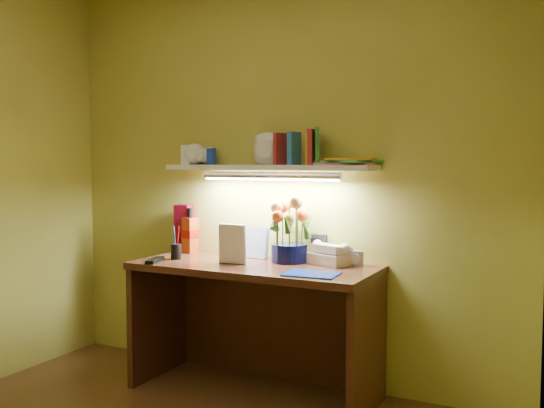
{
  "coord_description": "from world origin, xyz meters",
  "views": [
    {
      "loc": [
        1.64,
        -1.81,
        1.33
      ],
      "look_at": [
        0.04,
        1.35,
        1.09
      ],
      "focal_mm": 40.0,
      "sensor_mm": 36.0,
      "label": 1
    }
  ],
  "objects_px": {
    "flower_bouquet": "(289,230)",
    "desk": "(254,329)",
    "whisky_bottle": "(190,230)",
    "desk_clock": "(356,258)",
    "telephone": "(331,253)"
  },
  "relations": [
    {
      "from": "desk",
      "to": "flower_bouquet",
      "type": "xyz_separation_m",
      "value": [
        0.15,
        0.16,
        0.56
      ]
    },
    {
      "from": "desk",
      "to": "whisky_bottle",
      "type": "height_order",
      "value": "whisky_bottle"
    },
    {
      "from": "telephone",
      "to": "whisky_bottle",
      "type": "relative_size",
      "value": 0.76
    },
    {
      "from": "desk_clock",
      "to": "whisky_bottle",
      "type": "bearing_deg",
      "value": 169.76
    },
    {
      "from": "flower_bouquet",
      "to": "desk",
      "type": "bearing_deg",
      "value": -133.3
    },
    {
      "from": "telephone",
      "to": "desk",
      "type": "bearing_deg",
      "value": -135.48
    },
    {
      "from": "desk_clock",
      "to": "telephone",
      "type": "bearing_deg",
      "value": -178.96
    },
    {
      "from": "whisky_bottle",
      "to": "desk_clock",
      "type": "bearing_deg",
      "value": 1.17
    },
    {
      "from": "desk_clock",
      "to": "whisky_bottle",
      "type": "relative_size",
      "value": 0.29
    },
    {
      "from": "desk_clock",
      "to": "desk",
      "type": "bearing_deg",
      "value": -170.06
    },
    {
      "from": "desk",
      "to": "flower_bouquet",
      "type": "height_order",
      "value": "flower_bouquet"
    },
    {
      "from": "flower_bouquet",
      "to": "desk_clock",
      "type": "bearing_deg",
      "value": 7.71
    },
    {
      "from": "telephone",
      "to": "flower_bouquet",
      "type": "bearing_deg",
      "value": -154.67
    },
    {
      "from": "desk",
      "to": "desk_clock",
      "type": "bearing_deg",
      "value": 21.35
    },
    {
      "from": "desk",
      "to": "telephone",
      "type": "relative_size",
      "value": 6.35
    }
  ]
}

